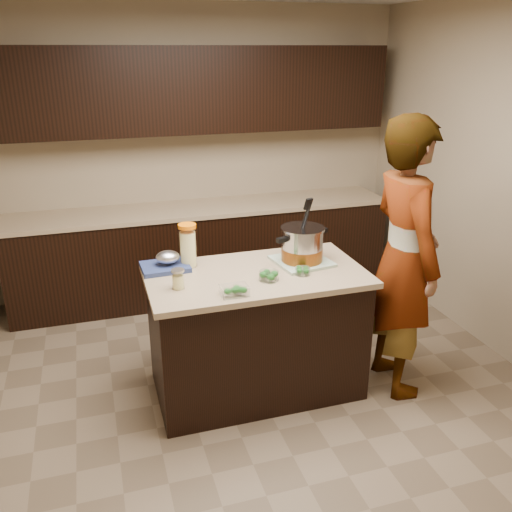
{
  "coord_description": "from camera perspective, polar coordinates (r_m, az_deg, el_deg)",
  "views": [
    {
      "loc": [
        -0.99,
        -3.18,
        2.3
      ],
      "look_at": [
        0.0,
        0.0,
        1.02
      ],
      "focal_mm": 38.0,
      "sensor_mm": 36.0,
      "label": 1
    }
  ],
  "objects": [
    {
      "name": "back_cabinets",
      "position": [
        5.2,
        -5.72,
        5.77
      ],
      "size": [
        3.6,
        0.63,
        2.33
      ],
      "color": "black",
      "rests_on": "ground"
    },
    {
      "name": "dish_towel",
      "position": [
        3.8,
        4.83,
        -0.55
      ],
      "size": [
        0.41,
        0.41,
        0.02
      ],
      "primitive_type": "cube",
      "rotation": [
        0.0,
        0.0,
        0.15
      ],
      "color": "#63946C",
      "rests_on": "island"
    },
    {
      "name": "mason_jar",
      "position": [
        3.4,
        -8.2,
        -2.46
      ],
      "size": [
        0.09,
        0.09,
        0.13
      ],
      "rotation": [
        0.0,
        0.0,
        0.07
      ],
      "color": "#F2E894",
      "rests_on": "island"
    },
    {
      "name": "broccoli_tub_rect",
      "position": [
        3.29,
        -2.3,
        -3.68
      ],
      "size": [
        0.17,
        0.13,
        0.06
      ],
      "rotation": [
        0.0,
        0.0,
        0.03
      ],
      "color": "silver",
      "rests_on": "island"
    },
    {
      "name": "lemonade_pitcher",
      "position": [
        3.71,
        -7.17,
        0.94
      ],
      "size": [
        0.16,
        0.16,
        0.3
      ],
      "rotation": [
        0.0,
        0.0,
        0.39
      ],
      "color": "#F2E894",
      "rests_on": "island"
    },
    {
      "name": "person",
      "position": [
        3.8,
        15.28,
        -0.31
      ],
      "size": [
        0.5,
        0.73,
        1.93
      ],
      "primitive_type": "imported",
      "rotation": [
        0.0,
        0.0,
        1.52
      ],
      "color": "gray",
      "rests_on": "ground"
    },
    {
      "name": "ground_plane",
      "position": [
        4.05,
        0.0,
        -13.59
      ],
      "size": [
        4.0,
        4.0,
        0.0
      ],
      "primitive_type": "plane",
      "color": "brown",
      "rests_on": "ground"
    },
    {
      "name": "room_shell",
      "position": [
        3.38,
        0.0,
        11.05
      ],
      "size": [
        4.04,
        4.04,
        2.72
      ],
      "color": "tan",
      "rests_on": "ground"
    },
    {
      "name": "broccoli_tub_right",
      "position": [
        3.59,
        4.92,
        -1.62
      ],
      "size": [
        0.12,
        0.12,
        0.05
      ],
      "rotation": [
        0.0,
        0.0,
        0.19
      ],
      "color": "silver",
      "rests_on": "island"
    },
    {
      "name": "blue_tray",
      "position": [
        3.71,
        -9.43,
        -0.75
      ],
      "size": [
        0.33,
        0.27,
        0.12
      ],
      "rotation": [
        0.0,
        0.0,
        0.04
      ],
      "color": "navy",
      "rests_on": "island"
    },
    {
      "name": "stock_pot",
      "position": [
        3.76,
        4.88,
        1.02
      ],
      "size": [
        0.42,
        0.38,
        0.43
      ],
      "rotation": [
        0.0,
        0.0,
        0.29
      ],
      "color": "#B7B7BC",
      "rests_on": "dish_towel"
    },
    {
      "name": "island",
      "position": [
        3.81,
        0.0,
        -7.99
      ],
      "size": [
        1.46,
        0.81,
        0.9
      ],
      "color": "black",
      "rests_on": "ground"
    },
    {
      "name": "broccoli_tub_left",
      "position": [
        3.49,
        1.35,
        -2.13
      ],
      "size": [
        0.16,
        0.16,
        0.06
      ],
      "rotation": [
        0.0,
        0.0,
        -0.29
      ],
      "color": "silver",
      "rests_on": "island"
    }
  ]
}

